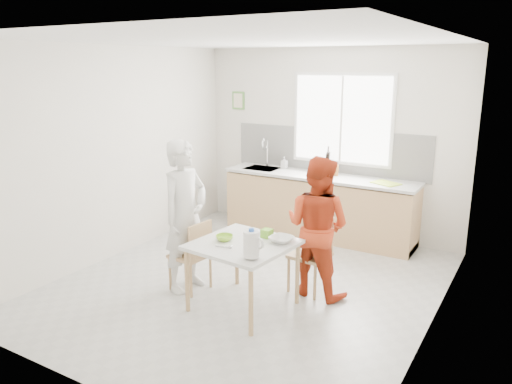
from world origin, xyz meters
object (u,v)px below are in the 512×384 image
wine_bottle_a (328,162)px  person_white (185,216)px  dining_table (243,250)px  bowl_white (281,239)px  person_red (317,227)px  wine_bottle_b (328,164)px  milk_jug (252,244)px  chair_far (313,250)px  chair_left (194,253)px  bowl_green (224,238)px

wine_bottle_a → person_white: bearing=-103.6°
dining_table → bowl_white: 0.40m
person_red → wine_bottle_b: 1.97m
milk_jug → person_white: bearing=166.0°
wine_bottle_b → dining_table: bearing=-86.6°
chair_far → wine_bottle_b: 1.94m
person_red → person_white: bearing=31.2°
dining_table → chair_far: size_ratio=1.19×
dining_table → milk_jug: (0.29, -0.31, 0.22)m
dining_table → wine_bottle_a: (-0.18, 2.62, 0.45)m
milk_jug → dining_table: bearing=139.2°
wine_bottle_b → person_white: bearing=-104.7°
chair_left → wine_bottle_a: 2.67m
bowl_green → milk_jug: bearing=-29.5°
dining_table → person_red: bearing=53.9°
person_white → bowl_white: size_ratio=7.13×
chair_left → chair_far: size_ratio=0.95×
person_red → bowl_white: (-0.18, -0.48, -0.03)m
chair_far → bowl_white: size_ratio=3.56×
chair_far → wine_bottle_a: 2.04m
wine_bottle_b → wine_bottle_a: bearing=109.1°
dining_table → person_white: person_white is taller
bowl_green → wine_bottle_a: wine_bottle_a is taller
person_white → milk_jug: person_white is taller
milk_jug → person_red: bearing=83.8°
wine_bottle_a → wine_bottle_b: 0.09m
dining_table → milk_jug: size_ratio=3.71×
person_red → wine_bottle_a: person_red is taller
chair_left → wine_bottle_b: 2.59m
bowl_green → bowl_white: 0.58m
wine_bottle_b → bowl_white: bearing=-78.4°
person_red → bowl_green: (-0.71, -0.73, -0.03)m
person_white → milk_jug: 1.16m
person_white → person_red: (1.30, 0.62, -0.08)m
milk_jug → wine_bottle_a: (-0.47, 2.93, 0.23)m
chair_left → chair_far: bearing=128.1°
person_red → milk_jug: person_red is taller
chair_left → milk_jug: 1.13m
chair_far → bowl_white: chair_far is taller
bowl_white → chair_left: bearing=-171.6°
person_white → dining_table: bearing=-90.0°
bowl_white → wine_bottle_a: 2.48m
wine_bottle_b → chair_left: bearing=-102.3°
dining_table → wine_bottle_b: wine_bottle_b is taller
chair_far → milk_jug: 1.16m
chair_far → milk_jug: size_ratio=3.11×
dining_table → chair_far: chair_far is taller
chair_far → bowl_green: (-0.63, -0.80, 0.27)m
chair_left → person_red: person_red is taller
person_white → wine_bottle_a: size_ratio=5.28×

